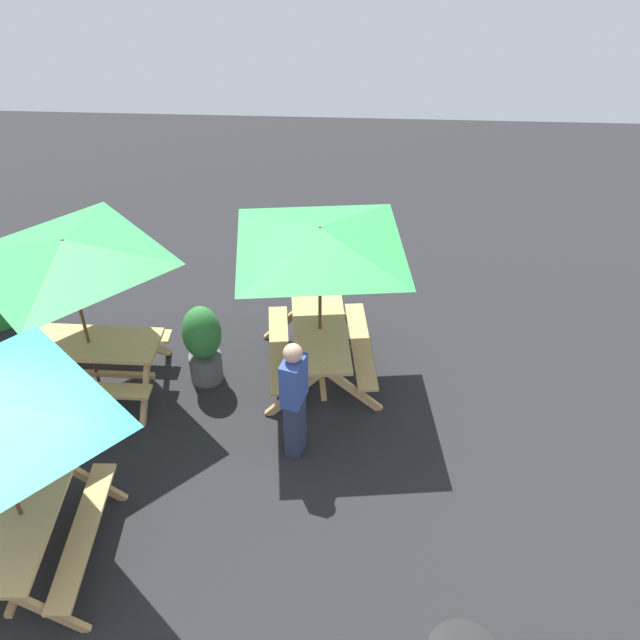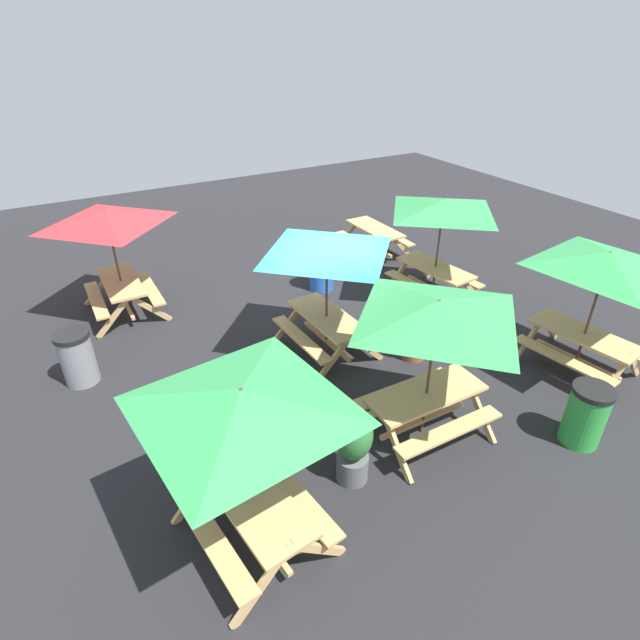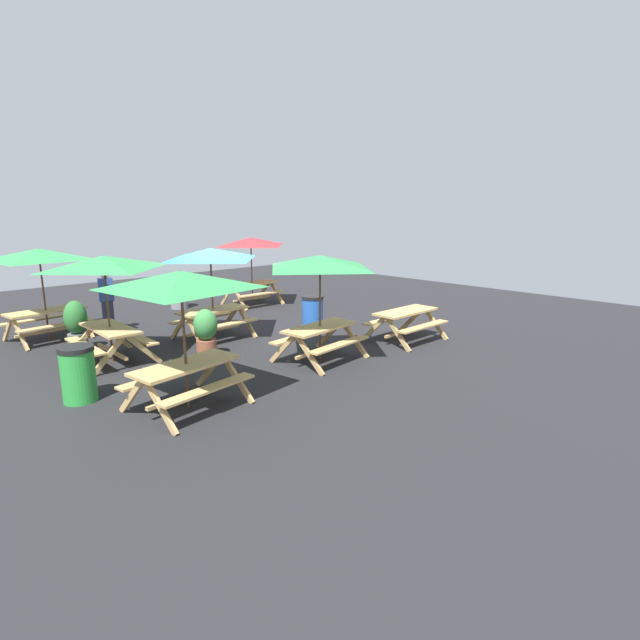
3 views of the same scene
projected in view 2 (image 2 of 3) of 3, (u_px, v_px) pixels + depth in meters
name	position (u px, v px, depth m)	size (l,w,h in m)	color
ground_plane	(324.00, 340.00, 9.93)	(24.80, 24.80, 0.00)	#232326
picnic_table_0	(327.00, 255.00, 8.60)	(2.08, 2.08, 2.34)	tan
picnic_table_1	(243.00, 413.00, 5.09)	(2.81, 2.81, 2.34)	tan
picnic_table_2	(442.00, 213.00, 10.48)	(2.21, 2.21, 2.34)	tan
picnic_table_3	(108.00, 225.00, 9.87)	(2.00, 2.00, 2.34)	tan
picnic_table_4	(605.00, 270.00, 8.07)	(2.80, 2.80, 2.34)	tan
picnic_table_5	(375.00, 235.00, 13.35)	(1.81, 1.54, 0.81)	tan
picnic_table_6	(437.00, 321.00, 6.68)	(2.03, 2.03, 2.34)	tan
trash_bin_blue	(321.00, 270.00, 11.61)	(0.59, 0.59, 0.98)	blue
trash_bin_gray	(77.00, 358.00, 8.54)	(0.59, 0.59, 0.98)	gray
trash_bin_green	(586.00, 415.00, 7.28)	(0.59, 0.59, 0.98)	green
potted_plant_0	(415.00, 330.00, 9.12)	(0.53, 0.53, 1.09)	#935138
potted_plant_1	(353.00, 444.00, 6.60)	(0.51, 0.51, 1.18)	#59595B
person_standing	(225.00, 408.00, 6.83)	(0.41, 0.31, 1.67)	#2D334C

